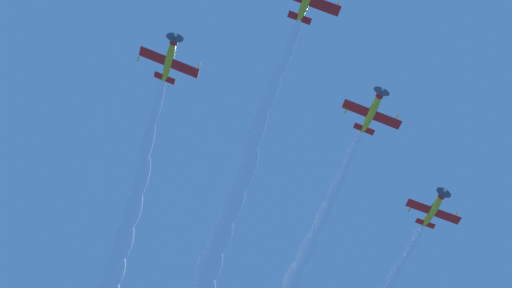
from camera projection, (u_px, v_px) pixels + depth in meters
name	position (u px, v px, depth m)	size (l,w,h in m)	color
airplane_left_wingman	(373.00, 111.00, 89.29)	(6.91, 7.32, 2.64)	gold
airplane_right_wingman	(170.00, 59.00, 85.34)	(6.88, 7.30, 2.62)	gold
airplane_slot_tail	(434.00, 209.00, 96.98)	(6.89, 7.40, 2.51)	gold
smoke_trail_lead	(204.00, 279.00, 106.40)	(60.22, 33.00, 5.02)	white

